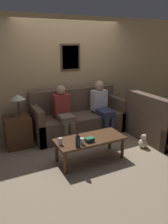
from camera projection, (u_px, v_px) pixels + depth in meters
name	position (u px, v px, depth m)	size (l,w,h in m)	color
ground_plane	(88.00, 140.00, 4.74)	(16.00, 16.00, 0.00)	gray
wall_back	(70.00, 75.00, 5.13)	(9.00, 0.08, 2.60)	tan
couch_main	(78.00, 118.00, 5.06)	(2.10, 0.82, 1.01)	brown
couch_side	(156.00, 123.00, 4.73)	(0.82, 1.28, 1.01)	brown
coffee_table	(90.00, 141.00, 3.86)	(1.24, 0.54, 0.43)	#4C2D19
side_table_with_lamp	(18.00, 129.00, 4.42)	(0.51, 0.51, 1.07)	#4C2D19
wine_bottle	(78.00, 141.00, 3.49)	(0.08, 0.08, 0.27)	black
drinking_glass	(82.00, 141.00, 3.59)	(0.07, 0.07, 0.11)	silver
book_stack	(90.00, 140.00, 3.69)	(0.16, 0.13, 0.07)	navy
soda_can	(60.00, 141.00, 3.58)	(0.07, 0.07, 0.12)	#BCBCC1
person_left	(63.00, 111.00, 4.63)	(0.34, 0.60, 1.17)	#756651
person_right	(102.00, 105.00, 4.99)	(0.34, 0.66, 1.20)	#2D334C
teddy_bear	(143.00, 142.00, 4.39)	(0.18, 0.18, 0.28)	beige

